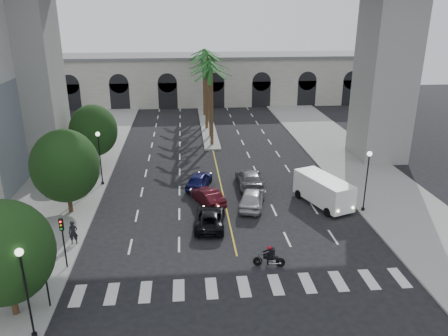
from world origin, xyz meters
The scene contains 27 objects.
ground centered at (0.00, 0.00, 0.00)m, with size 140.00×140.00×0.00m, color black.
sidewalk_left centered at (-15.00, 15.00, 0.07)m, with size 8.00×100.00×0.15m, color gray.
sidewalk_right centered at (15.00, 15.00, 0.07)m, with size 8.00×100.00×0.15m, color gray.
median centered at (0.00, 38.00, 0.10)m, with size 2.00×24.00×0.20m, color gray.
pier_building centered at (0.00, 55.00, 4.27)m, with size 71.00×10.50×8.50m.
palm_a centered at (0.00, 28.00, 9.10)m, with size 3.20×3.20×10.30m.
palm_b centered at (0.10, 32.00, 9.37)m, with size 3.20×3.20×10.60m.
palm_c centered at (-0.20, 36.00, 8.91)m, with size 3.20×3.20×10.10m.
palm_d centered at (0.15, 40.00, 9.65)m, with size 3.20×3.20×10.90m.
palm_e centered at (-0.10, 44.00, 9.19)m, with size 3.20×3.20×10.40m.
palm_f centered at (0.20, 48.00, 9.46)m, with size 3.20×3.20×10.70m.
street_tree_near centered at (-13.00, -3.00, 4.02)m, with size 5.20×5.20×6.89m.
street_tree_mid centered at (-13.00, 10.00, 4.21)m, with size 5.44×5.44×7.21m.
street_tree_far centered at (-13.00, 22.00, 3.90)m, with size 5.04×5.04×6.68m.
lamp_post_left_near centered at (-11.40, -5.00, 3.22)m, with size 0.40×0.40×5.35m.
lamp_post_left_far centered at (-11.40, 16.00, 3.22)m, with size 0.40×0.40×5.35m.
lamp_post_right centered at (11.40, 8.00, 3.22)m, with size 0.40×0.40×5.35m.
traffic_signal_near centered at (-11.30, -2.50, 2.51)m, with size 0.25×0.18×3.65m.
traffic_signal_far centered at (-11.30, 1.50, 2.51)m, with size 0.25×0.18×3.65m.
motorcycle_rider centered at (2.03, 0.60, 0.69)m, with size 2.10×0.62×1.52m.
car_a centered at (2.27, 9.92, 0.84)m, with size 1.97×4.91×1.67m, color #A9A8AD.
car_b centered at (-1.50, 10.81, 0.71)m, with size 1.50×4.29×1.41m, color #420D15.
car_c centered at (-1.58, 6.67, 0.68)m, with size 2.25×4.89×1.36m, color black.
car_d centered at (2.70, 14.28, 0.83)m, with size 2.32×5.70×1.65m, color slate.
car_e centered at (-2.11, 14.66, 0.76)m, with size 1.78×4.44×1.51m, color #0F1149.
cargo_van centered at (8.44, 9.68, 1.39)m, with size 4.08×6.27×2.50m.
pedestrian_a centered at (-11.50, 4.54, 1.04)m, with size 0.65×0.42×1.78m, color black.
Camera 1 is at (-3.32, -24.02, 16.10)m, focal length 35.00 mm.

